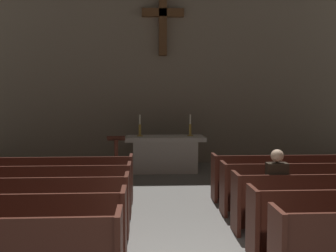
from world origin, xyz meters
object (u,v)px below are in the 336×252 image
object	(u,v)px
pew_right_row_4	(332,187)
altar	(165,153)
pew_left_row_5	(31,179)
pew_left_row_4	(15,191)
lectern	(116,160)
candlestick_right	(190,129)
candlestick_left	(140,129)
pew_right_row_5	(310,176)
lone_worshipper	(275,188)

from	to	relation	value
pew_right_row_4	altar	world-z (taller)	altar
pew_left_row_5	altar	world-z (taller)	altar
pew_left_row_4	lectern	xyz separation A→B (m)	(1.56, 2.99, 0.07)
candlestick_right	candlestick_left	bearing A→B (deg)	180.00
lectern	altar	bearing A→B (deg)	43.28
pew_right_row_5	lone_worshipper	world-z (taller)	lone_worshipper
pew_left_row_5	pew_right_row_5	world-z (taller)	same
pew_right_row_4	candlestick_left	xyz separation A→B (m)	(-3.53, 4.19, 0.72)
pew_left_row_5	altar	xyz separation A→B (m)	(2.83, 3.19, 0.06)
pew_right_row_5	lone_worshipper	distance (m)	2.40
pew_right_row_4	altar	distance (m)	5.06
altar	lone_worshipper	size ratio (longest dim) A/B	1.67
pew_left_row_5	lectern	xyz separation A→B (m)	(1.56, 1.99, 0.07)
pew_left_row_4	altar	xyz separation A→B (m)	(2.83, 4.19, 0.06)
pew_left_row_4	candlestick_right	distance (m)	5.53
pew_left_row_4	lectern	bearing A→B (deg)	62.51
pew_right_row_4	candlestick_right	world-z (taller)	candlestick_right
pew_right_row_4	candlestick_right	xyz separation A→B (m)	(-2.13, 4.19, 0.72)
pew_right_row_4	pew_right_row_5	world-z (taller)	same
pew_left_row_5	candlestick_right	bearing A→B (deg)	42.09
candlestick_right	lone_worshipper	bearing A→B (deg)	-81.52
pew_right_row_5	candlestick_right	world-z (taller)	candlestick_right
lectern	lone_worshipper	distance (m)	4.82
candlestick_left	candlestick_right	size ratio (longest dim) A/B	1.00
pew_right_row_5	lone_worshipper	size ratio (longest dim) A/B	3.06
pew_right_row_4	candlestick_right	size ratio (longest dim) A/B	6.73
altar	candlestick_left	size ratio (longest dim) A/B	3.67
pew_left_row_4	altar	distance (m)	5.06
pew_left_row_5	pew_right_row_4	xyz separation A→B (m)	(5.66, -1.00, 0.00)
pew_right_row_5	altar	size ratio (longest dim) A/B	1.83
candlestick_left	lectern	xyz separation A→B (m)	(-0.57, -1.20, -0.65)
pew_left_row_4	pew_left_row_5	xyz separation A→B (m)	(0.00, 1.00, 0.00)
candlestick_left	lectern	world-z (taller)	candlestick_left
pew_right_row_4	candlestick_left	size ratio (longest dim) A/B	6.73
lectern	pew_left_row_4	bearing A→B (deg)	-117.49
pew_left_row_5	pew_right_row_4	bearing A→B (deg)	-10.04
pew_left_row_5	lone_worshipper	bearing A→B (deg)	-24.58
altar	lectern	bearing A→B (deg)	-136.72
pew_left_row_4	lone_worshipper	xyz separation A→B (m)	(4.30, -0.96, 0.22)
candlestick_right	lectern	xyz separation A→B (m)	(-1.97, -1.20, -0.65)
pew_right_row_4	lone_worshipper	bearing A→B (deg)	-144.73
pew_left_row_5	pew_right_row_5	bearing A→B (deg)	0.00
pew_right_row_4	candlestick_left	distance (m)	5.53
lone_worshipper	altar	bearing A→B (deg)	105.89
lectern	pew_right_row_4	bearing A→B (deg)	-36.09
pew_right_row_4	lone_worshipper	size ratio (longest dim) A/B	3.06
pew_right_row_4	lectern	xyz separation A→B (m)	(-4.11, 2.99, 0.07)
candlestick_right	lectern	world-z (taller)	candlestick_right
lone_worshipper	pew_left_row_4	bearing A→B (deg)	167.36
pew_left_row_4	pew_right_row_4	bearing A→B (deg)	0.00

